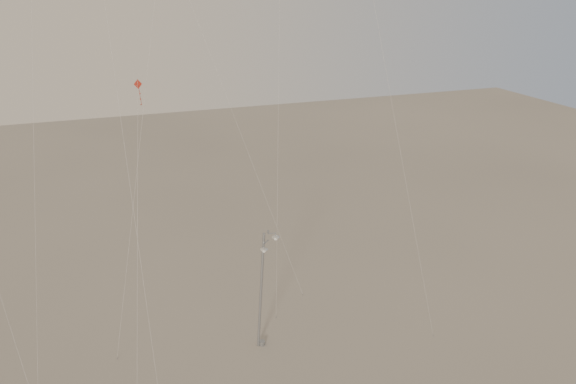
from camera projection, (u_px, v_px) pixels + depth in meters
name	position (u px, v px, depth m)	size (l,w,h in m)	color
street_lamp	(263.00, 287.00, 37.53)	(1.69, 0.90, 8.74)	#92969B
kite_3	(138.00, 184.00, 32.33)	(3.40, 14.39, 18.25)	maroon
kite_4	(382.00, 53.00, 38.98)	(2.38, 10.13, 26.66)	black
kite_5	(199.00, 27.00, 44.18)	(7.01, 11.74, 25.78)	brown
kite_7	(155.00, 5.00, 35.47)	(6.49, 6.02, 27.11)	maroon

